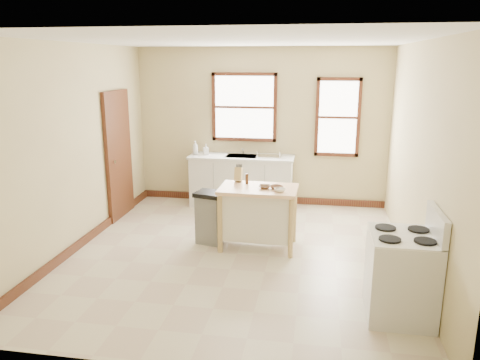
# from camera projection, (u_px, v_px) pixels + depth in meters

# --- Properties ---
(floor) EXTENTS (5.00, 5.00, 0.00)m
(floor) POSITION_uv_depth(u_px,v_px,m) (237.00, 254.00, 6.37)
(floor) COLOR beige
(floor) RESTS_ON ground
(ceiling) EXTENTS (5.00, 5.00, 0.00)m
(ceiling) POSITION_uv_depth(u_px,v_px,m) (237.00, 40.00, 5.68)
(ceiling) COLOR white
(ceiling) RESTS_ON ground
(wall_back) EXTENTS (4.50, 0.04, 2.80)m
(wall_back) POSITION_uv_depth(u_px,v_px,m) (261.00, 127.00, 8.41)
(wall_back) COLOR #C8B884
(wall_back) RESTS_ON ground
(wall_left) EXTENTS (0.04, 5.00, 2.80)m
(wall_left) POSITION_uv_depth(u_px,v_px,m) (75.00, 148.00, 6.39)
(wall_left) COLOR #C8B884
(wall_left) RESTS_ON ground
(wall_right) EXTENTS (0.04, 5.00, 2.80)m
(wall_right) POSITION_uv_depth(u_px,v_px,m) (419.00, 159.00, 5.66)
(wall_right) COLOR #C8B884
(wall_right) RESTS_ON ground
(window_main) EXTENTS (1.17, 0.06, 1.22)m
(window_main) POSITION_uv_depth(u_px,v_px,m) (244.00, 107.00, 8.36)
(window_main) COLOR #3C1410
(window_main) RESTS_ON wall_back
(window_side) EXTENTS (0.77, 0.06, 1.37)m
(window_side) POSITION_uv_depth(u_px,v_px,m) (338.00, 117.00, 8.13)
(window_side) COLOR #3C1410
(window_side) RESTS_ON wall_back
(door_left) EXTENTS (0.06, 0.90, 2.10)m
(door_left) POSITION_uv_depth(u_px,v_px,m) (119.00, 155.00, 7.71)
(door_left) COLOR #3C1410
(door_left) RESTS_ON ground
(baseboard_back) EXTENTS (4.50, 0.04, 0.12)m
(baseboard_back) POSITION_uv_depth(u_px,v_px,m) (260.00, 199.00, 8.72)
(baseboard_back) COLOR #3C1410
(baseboard_back) RESTS_ON ground
(baseboard_left) EXTENTS (0.04, 5.00, 0.12)m
(baseboard_left) POSITION_uv_depth(u_px,v_px,m) (85.00, 240.00, 6.72)
(baseboard_left) COLOR #3C1410
(baseboard_left) RESTS_ON ground
(sink_counter) EXTENTS (1.86, 0.62, 0.92)m
(sink_counter) POSITION_uv_depth(u_px,v_px,m) (242.00, 181.00, 8.41)
(sink_counter) COLOR beige
(sink_counter) RESTS_ON ground
(faucet) EXTENTS (0.03, 0.03, 0.22)m
(faucet) POSITION_uv_depth(u_px,v_px,m) (243.00, 148.00, 8.44)
(faucet) COLOR silver
(faucet) RESTS_ON sink_counter
(soap_bottle_a) EXTENTS (0.10, 0.10, 0.25)m
(soap_bottle_a) POSITION_uv_depth(u_px,v_px,m) (195.00, 148.00, 8.38)
(soap_bottle_a) COLOR #B2B2B2
(soap_bottle_a) RESTS_ON sink_counter
(soap_bottle_b) EXTENTS (0.11, 0.12, 0.19)m
(soap_bottle_b) POSITION_uv_depth(u_px,v_px,m) (206.00, 149.00, 8.37)
(soap_bottle_b) COLOR #B2B2B2
(soap_bottle_b) RESTS_ON sink_counter
(dish_rack) EXTENTS (0.48, 0.41, 0.10)m
(dish_rack) POSITION_uv_depth(u_px,v_px,m) (269.00, 154.00, 8.20)
(dish_rack) COLOR silver
(dish_rack) RESTS_ON sink_counter
(kitchen_island) EXTENTS (1.08, 0.70, 0.87)m
(kitchen_island) POSITION_uv_depth(u_px,v_px,m) (258.00, 218.00, 6.53)
(kitchen_island) COLOR #F4BC8F
(kitchen_island) RESTS_ON ground
(knife_block) EXTENTS (0.11, 0.11, 0.20)m
(knife_block) POSITION_uv_depth(u_px,v_px,m) (238.00, 175.00, 6.70)
(knife_block) COLOR tan
(knife_block) RESTS_ON kitchen_island
(pepper_grinder) EXTENTS (0.06, 0.06, 0.15)m
(pepper_grinder) POSITION_uv_depth(u_px,v_px,m) (247.00, 179.00, 6.59)
(pepper_grinder) COLOR #462712
(pepper_grinder) RESTS_ON kitchen_island
(bowl_a) EXTENTS (0.18, 0.18, 0.04)m
(bowl_a) POSITION_uv_depth(u_px,v_px,m) (265.00, 187.00, 6.37)
(bowl_a) COLOR brown
(bowl_a) RESTS_ON kitchen_island
(bowl_b) EXTENTS (0.24, 0.24, 0.04)m
(bowl_b) POSITION_uv_depth(u_px,v_px,m) (276.00, 187.00, 6.35)
(bowl_b) COLOR brown
(bowl_b) RESTS_ON kitchen_island
(bowl_c) EXTENTS (0.17, 0.17, 0.05)m
(bowl_c) POSITION_uv_depth(u_px,v_px,m) (280.00, 190.00, 6.21)
(bowl_c) COLOR white
(bowl_c) RESTS_ON kitchen_island
(trash_bin) EXTENTS (0.46, 0.41, 0.76)m
(trash_bin) POSITION_uv_depth(u_px,v_px,m) (210.00, 217.00, 6.70)
(trash_bin) COLOR slate
(trash_bin) RESTS_ON ground
(gas_stove) EXTENTS (0.71, 0.72, 1.15)m
(gas_stove) POSITION_uv_depth(u_px,v_px,m) (402.00, 264.00, 4.71)
(gas_stove) COLOR silver
(gas_stove) RESTS_ON ground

